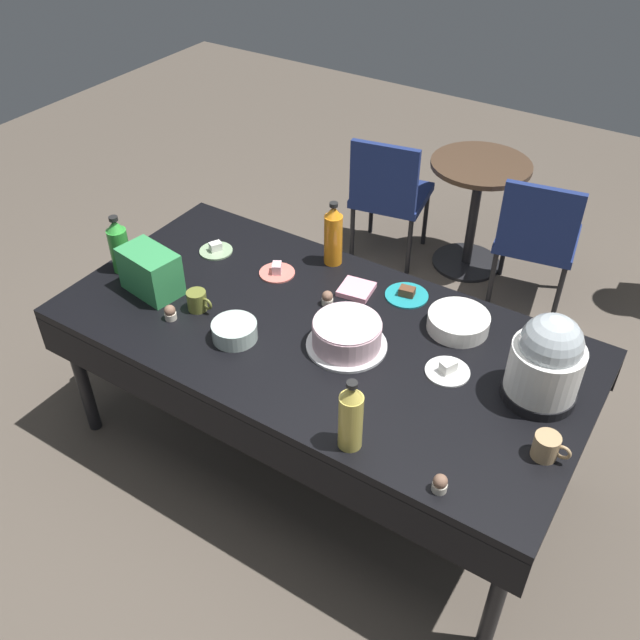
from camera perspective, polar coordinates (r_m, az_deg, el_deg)
The scene contains 23 objects.
ground at distance 3.40m, azimuth 0.00°, elevation -10.57°, with size 9.00×9.00×0.00m, color brown.
potluck_table at distance 2.91m, azimuth 0.00°, elevation -1.72°, with size 2.20×1.10×0.75m.
frosted_layer_cake at distance 2.75m, azimuth 2.21°, elevation -1.23°, with size 0.33×0.33×0.12m.
slow_cooker at distance 2.59m, azimuth 18.02°, elevation -3.25°, with size 0.27×0.27×0.36m.
glass_salad_bowl at distance 2.83m, azimuth -6.99°, elevation -0.89°, with size 0.18×0.18×0.07m, color #B2C6BC.
ceramic_snack_bowl at distance 2.91m, azimuth 11.23°, elevation -0.17°, with size 0.25×0.25×0.07m, color silver.
dessert_plate_teal at distance 3.07m, azimuth 7.10°, elevation 2.10°, with size 0.19×0.19×0.04m.
dessert_plate_coral at distance 3.19m, azimuth -3.53°, elevation 4.00°, with size 0.16×0.16×0.05m.
dessert_plate_white at distance 2.71m, azimuth 10.39°, elevation -4.03°, with size 0.17×0.17×0.05m.
dessert_plate_sage at distance 3.37m, azimuth -8.50°, elevation 5.72°, with size 0.16×0.16×0.05m.
cupcake_vanilla at distance 2.98m, azimuth 0.61°, elevation 1.78°, with size 0.05×0.05×0.07m.
cupcake_cocoa at distance 2.97m, azimuth -12.14°, elevation 0.59°, with size 0.05×0.05×0.07m.
cupcake_rose at distance 2.31m, azimuth 9.78°, elevation -13.03°, with size 0.05×0.05×0.07m.
soda_bottle_orange_juice at distance 3.19m, azimuth 1.09°, elevation 6.93°, with size 0.09×0.09×0.31m.
soda_bottle_ginger_ale at distance 2.33m, azimuth 2.53°, elevation -7.89°, with size 0.08×0.08×0.29m.
soda_bottle_lime_soda at distance 3.27m, azimuth -16.10°, elevation 5.84°, with size 0.09×0.09×0.28m.
coffee_mug_tan at distance 2.48m, azimuth 18.03°, elevation -9.81°, with size 0.13×0.09×0.09m.
coffee_mug_olive at distance 2.99m, azimuth -9.98°, elevation 1.55°, with size 0.12×0.08×0.09m.
soda_carton at distance 3.11m, azimuth -13.68°, elevation 3.86°, with size 0.26×0.16×0.20m, color #338C4C.
paper_napkin_stack at distance 3.07m, azimuth 2.99°, elevation 2.52°, with size 0.14×0.14×0.02m, color pink.
maroon_chair_left at distance 4.42m, azimuth 5.63°, elevation 10.44°, with size 0.51×0.51×0.85m.
maroon_chair_right at distance 4.14m, azimuth 17.34°, elevation 6.65°, with size 0.51×0.51×0.85m.
round_cafe_table at distance 4.43m, azimuth 12.66°, elevation 9.86°, with size 0.60×0.60×0.72m.
Camera 1 is at (1.19, -1.86, 2.58)m, focal length 39.17 mm.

